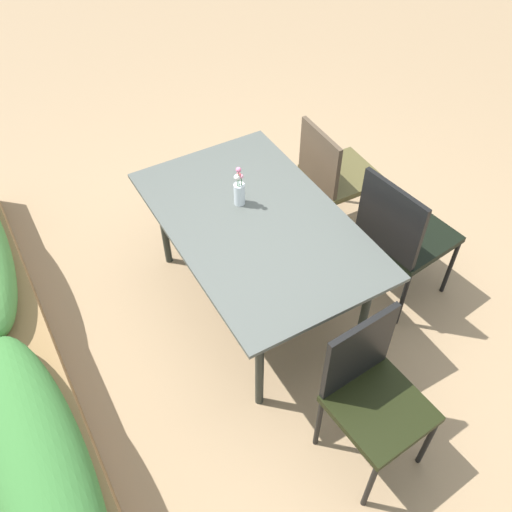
{
  "coord_description": "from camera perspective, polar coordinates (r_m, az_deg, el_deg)",
  "views": [
    {
      "loc": [
        -1.96,
        1.15,
        2.88
      ],
      "look_at": [
        0.04,
        -0.01,
        0.45
      ],
      "focal_mm": 38.81,
      "sensor_mm": 36.0,
      "label": 1
    }
  ],
  "objects": [
    {
      "name": "chair_near_right",
      "position": [
        3.87,
        8.06,
        8.54
      ],
      "size": [
        0.46,
        0.46,
        0.89
      ],
      "rotation": [
        0.0,
        0.0,
        3.11
      ],
      "color": "brown",
      "rests_on": "ground"
    },
    {
      "name": "planter_box",
      "position": [
        3.35,
        -24.05,
        -9.11
      ],
      "size": [
        3.57,
        0.45,
        0.7
      ],
      "color": "olive",
      "rests_on": "ground"
    },
    {
      "name": "flower_vase",
      "position": [
        3.21,
        -1.79,
        6.72
      ],
      "size": [
        0.07,
        0.07,
        0.27
      ],
      "color": "silver",
      "rests_on": "dining_table"
    },
    {
      "name": "ground_plane",
      "position": [
        3.67,
        0.21,
        -5.18
      ],
      "size": [
        12.0,
        12.0,
        0.0
      ],
      "primitive_type": "plane",
      "color": "#9E7F5B"
    },
    {
      "name": "chair_end_left",
      "position": [
        2.76,
        11.79,
        -13.38
      ],
      "size": [
        0.46,
        0.46,
        0.93
      ],
      "rotation": [
        0.0,
        0.0,
        1.65
      ],
      "color": "black",
      "rests_on": "ground"
    },
    {
      "name": "chair_near_left",
      "position": [
        3.46,
        14.76,
        2.42
      ],
      "size": [
        0.54,
        0.54,
        0.97
      ],
      "rotation": [
        0.0,
        0.0,
        3.26
      ],
      "color": "black",
      "rests_on": "ground"
    },
    {
      "name": "dining_table",
      "position": [
        3.19,
        0.0,
        2.9
      ],
      "size": [
        1.54,
        0.96,
        0.73
      ],
      "color": "#4C514C",
      "rests_on": "ground"
    }
  ]
}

